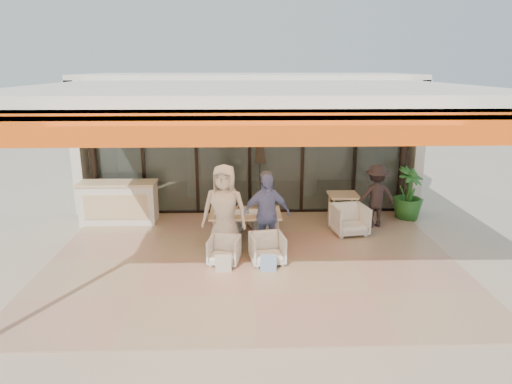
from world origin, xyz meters
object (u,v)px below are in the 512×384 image
side_chair (350,218)px  chair_far_left (227,216)px  chair_near_right (267,247)px  standing_woman (376,196)px  diner_cream (224,210)px  side_table (343,198)px  potted_palm (409,193)px  chair_near_left (224,249)px  chair_far_right (263,217)px  diner_navy (226,205)px  diner_periwinkle (266,214)px  diner_grey (264,205)px  dining_table (245,215)px  host_counter (119,202)px

side_chair → chair_far_left: bearing=163.6°
chair_near_right → standing_woman: size_ratio=0.43×
diner_cream → side_chair: diner_cream is taller
side_table → potted_palm: 1.73m
chair_near_left → diner_cream: size_ratio=0.32×
chair_far_right → standing_woman: size_ratio=0.40×
chair_near_right → side_chair: size_ratio=0.86×
diner_navy → potted_palm: bearing=-170.6°
diner_navy → diner_periwinkle: (0.84, -0.90, 0.08)m
chair_far_right → diner_cream: size_ratio=0.33×
chair_far_right → chair_near_right: chair_near_right is taller
chair_far_left → side_chair: side_chair is taller
chair_near_right → standing_woman: standing_woman is taller
chair_near_right → diner_periwinkle: 0.71m
diner_navy → side_table: size_ratio=2.03×
diner_cream → standing_woman: diner_cream is taller
side_chair → side_table: bearing=80.8°
diner_grey → diner_navy: bearing=-16.9°
diner_grey → potted_palm: bearing=-179.0°
chair_near_left → diner_navy: diner_navy is taller
diner_grey → diner_cream: (-0.84, -0.90, 0.16)m
side_chair → standing_woman: bearing=24.3°
dining_table → diner_cream: (-0.41, -0.46, 0.25)m
diner_navy → diner_cream: 0.92m
chair_far_left → diner_cream: 1.52m
chair_near_left → side_chair: bearing=39.2°
dining_table → chair_far_right: (0.43, 0.94, -0.38)m
standing_woman → chair_near_right: bearing=31.7°
diner_grey → side_chair: 2.01m
diner_cream → side_chair: size_ratio=2.46×
chair_far_left → chair_near_left: bearing=81.0°
chair_far_left → chair_far_right: chair_far_left is taller
diner_periwinkle → chair_far_left: bearing=111.3°
diner_periwinkle → side_chair: 2.27m
host_counter → dining_table: host_counter is taller
side_table → potted_palm: potted_palm is taller
diner_navy → side_table: (2.81, 0.89, -0.12)m
dining_table → standing_woman: (3.09, 1.05, 0.08)m
chair_near_left → diner_periwinkle: diner_periwinkle is taller
diner_navy → diner_grey: diner_grey is taller
dining_table → side_table: 2.74m
host_counter → side_table: 5.46m
host_counter → diner_periwinkle: (3.49, -1.98, 0.31)m
chair_far_left → diner_periwinkle: 1.71m
diner_periwinkle → potted_palm: bearing=19.9°
chair_far_right → chair_near_right: 1.90m
side_table → dining_table: bearing=-150.8°
chair_near_right → diner_grey: 1.47m
host_counter → side_chair: bearing=-9.7°
chair_near_right → diner_grey: (0.00, 1.40, 0.44)m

